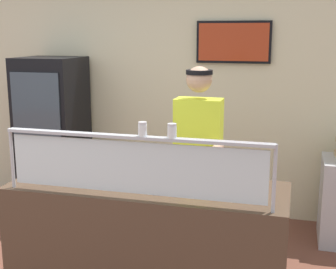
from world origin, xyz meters
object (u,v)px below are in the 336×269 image
worker_figure (198,158)px  drink_fridge (53,135)px  pizza_tray (165,182)px  pepper_flake_shaker (172,132)px  pizza_server (166,180)px  parmesan_shaker (143,130)px

worker_figure → drink_fridge: (-1.89, 0.98, -0.13)m
pizza_tray → pepper_flake_shaker: pepper_flake_shaker is taller
pizza_tray → pizza_server: 0.03m
drink_fridge → parmesan_shaker: bearing=-48.0°
pizza_server → pepper_flake_shaker: size_ratio=3.05×
pizza_server → drink_fridge: bearing=137.7°
parmesan_shaker → worker_figure: size_ratio=0.05×
pizza_tray → pizza_server: bearing=-52.2°
pizza_tray → worker_figure: 0.58m
pepper_flake_shaker → pizza_tray: bearing=112.7°
pepper_flake_shaker → worker_figure: bearing=91.0°
worker_figure → pizza_tray: bearing=-103.1°
pizza_tray → worker_figure: size_ratio=0.28×
parmesan_shaker → worker_figure: worker_figure is taller
pizza_tray → drink_fridge: bearing=138.7°
drink_fridge → pepper_flake_shaker: bearing=-44.9°
drink_fridge → pizza_tray: bearing=-41.3°
pizza_server → pepper_flake_shaker: bearing=-69.2°
parmesan_shaker → worker_figure: 1.02m
pepper_flake_shaker → drink_fridge: 2.74m
pizza_tray → pepper_flake_shaker: (0.15, -0.35, 0.45)m
pizza_server → parmesan_shaker: size_ratio=3.03×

